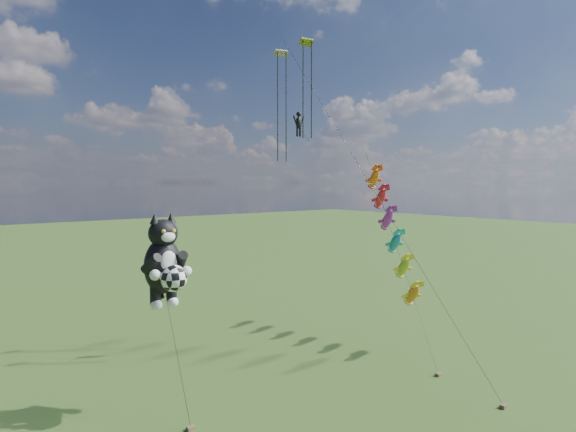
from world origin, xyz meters
TOP-DOWN VIEW (x-y plane):
  - ground at (0.00, 0.00)m, footprint 300.00×300.00m
  - cat_kite_rig at (-4.95, 5.53)m, footprint 2.45×4.04m
  - fish_windsock_rig at (15.79, 6.36)m, footprint 8.06×13.90m
  - parafoil_rig at (7.29, 8.13)m, footprint 4.00×17.20m

SIDE VIEW (x-z plane):
  - ground at x=0.00m, z-range 0.00..0.00m
  - cat_kite_rig at x=-4.95m, z-range 2.96..14.28m
  - fish_windsock_rig at x=15.79m, z-range 0.98..16.91m
  - parafoil_rig at x=7.29m, z-range 5.95..30.28m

